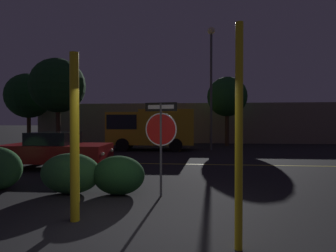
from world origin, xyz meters
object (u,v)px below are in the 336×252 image
(stop_sign, at_px, (161,130))
(tree_0, at_px, (58,86))
(street_lamp, at_px, (211,69))
(delivery_truck, at_px, (149,127))
(tree_1, at_px, (227,97))
(yellow_pole_right, at_px, (239,137))
(yellow_pole_left, at_px, (75,137))
(hedge_bush_2, at_px, (71,173))
(passing_car_2, at_px, (57,150))
(hedge_bush_3, at_px, (119,175))
(tree_2, at_px, (29,96))

(stop_sign, bearing_deg, tree_0, 140.33)
(street_lamp, distance_m, tree_0, 10.87)
(delivery_truck, height_order, tree_1, tree_1)
(yellow_pole_right, relative_size, tree_0, 0.52)
(yellow_pole_right, relative_size, tree_1, 0.61)
(stop_sign, bearing_deg, yellow_pole_left, -115.89)
(stop_sign, height_order, street_lamp, street_lamp)
(stop_sign, xyz_separation_m, hedge_bush_2, (-2.39, 0.03, -1.14))
(stop_sign, distance_m, delivery_truck, 10.95)
(yellow_pole_left, height_order, tree_1, tree_1)
(passing_car_2, distance_m, tree_1, 13.88)
(passing_car_2, bearing_deg, hedge_bush_3, 44.24)
(tree_1, bearing_deg, passing_car_2, -127.25)
(yellow_pole_right, height_order, delivery_truck, yellow_pole_right)
(passing_car_2, bearing_deg, yellow_pole_right, 43.59)
(tree_1, bearing_deg, yellow_pole_right, -96.86)
(hedge_bush_2, distance_m, passing_car_2, 4.24)
(tree_2, bearing_deg, street_lamp, -13.91)
(yellow_pole_right, bearing_deg, stop_sign, 119.04)
(street_lamp, height_order, tree_0, street_lamp)
(hedge_bush_3, distance_m, tree_2, 19.42)
(yellow_pole_left, relative_size, hedge_bush_3, 2.36)
(hedge_bush_3, bearing_deg, yellow_pole_left, -100.08)
(yellow_pole_left, height_order, hedge_bush_2, yellow_pole_left)
(delivery_truck, bearing_deg, hedge_bush_3, -177.60)
(tree_1, bearing_deg, hedge_bush_3, -107.86)
(yellow_pole_left, bearing_deg, yellow_pole_right, -16.36)
(tree_1, bearing_deg, tree_0, -166.51)
(delivery_truck, xyz_separation_m, street_lamp, (4.14, 0.25, 3.87))
(passing_car_2, bearing_deg, tree_1, 141.69)
(yellow_pole_right, xyz_separation_m, tree_2, (-14.70, 17.42, 2.44))
(tree_2, bearing_deg, delivery_truck, -19.91)
(stop_sign, distance_m, hedge_bush_3, 1.61)
(tree_2, bearing_deg, tree_1, -1.45)
(hedge_bush_3, height_order, tree_1, tree_1)
(tree_0, relative_size, tree_2, 1.06)
(tree_0, bearing_deg, street_lamp, -2.13)
(hedge_bush_3, bearing_deg, stop_sign, -2.15)
(yellow_pole_right, distance_m, hedge_bush_3, 3.89)
(hedge_bush_2, xyz_separation_m, passing_car_2, (-2.29, 3.56, 0.21))
(yellow_pole_left, bearing_deg, passing_car_2, 121.18)
(yellow_pole_left, height_order, tree_0, tree_0)
(yellow_pole_right, height_order, tree_1, tree_1)
(hedge_bush_3, xyz_separation_m, street_lamp, (3.13, 10.96, 4.90))
(passing_car_2, distance_m, delivery_truck, 7.66)
(yellow_pole_left, xyz_separation_m, tree_1, (4.94, 16.15, 2.25))
(tree_1, bearing_deg, hedge_bush_2, -112.37)
(hedge_bush_2, xyz_separation_m, tree_0, (-6.41, 11.37, 3.94))
(hedge_bush_2, xyz_separation_m, hedge_bush_3, (1.28, 0.01, -0.03))
(passing_car_2, relative_size, tree_1, 0.78)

